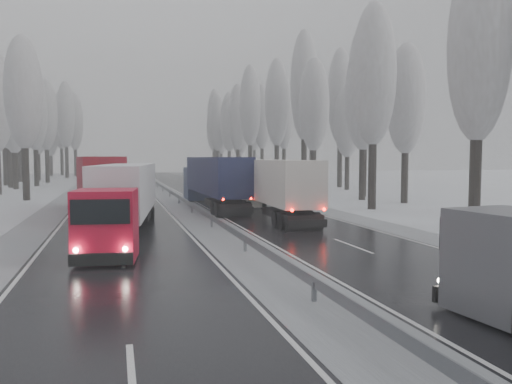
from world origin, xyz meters
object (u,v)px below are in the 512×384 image
box_truck_distant (191,174)px  truck_red_red (99,181)px  truck_red_white (125,195)px  truck_cream_box (270,184)px  truck_blue_box (213,178)px

box_truck_distant → truck_red_red: 48.42m
truck_red_white → truck_red_red: size_ratio=0.90×
truck_cream_box → truck_red_red: size_ratio=0.94×
truck_cream_box → truck_red_red: 12.54m
truck_blue_box → box_truck_distant: (4.59, 43.88, -1.19)m
box_truck_distant → truck_red_red: size_ratio=0.41×
truck_cream_box → truck_blue_box: bearing=110.9°
truck_blue_box → truck_red_red: bearing=-165.0°
truck_blue_box → truck_cream_box: truck_blue_box is taller
truck_blue_box → truck_red_red: (-8.96, -2.59, 0.02)m
truck_blue_box → truck_red_white: 15.34m
box_truck_distant → truck_red_red: (-13.55, -46.47, 1.21)m
truck_red_red → truck_red_white: bearing=-87.2°
truck_red_white → truck_cream_box: bearing=38.7°
box_truck_distant → truck_red_red: bearing=-104.1°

